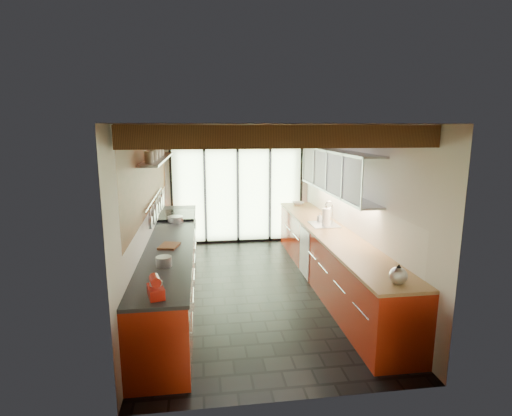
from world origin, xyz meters
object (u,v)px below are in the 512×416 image
Objects in this scene: soap_bottle at (320,217)px; bowl at (298,203)px; kettle at (398,275)px; paper_towel at (326,218)px; stand_mixer at (156,288)px.

soap_bottle is 0.66× the size of bowl.
kettle reaches higher than soap_bottle.
soap_bottle is (0.00, 0.36, -0.07)m from paper_towel.
paper_towel is (0.00, 2.52, 0.05)m from kettle.
paper_towel is at bearing 44.74° from stand_mixer.
bowl is (2.54, 4.49, -0.06)m from stand_mixer.
bowl is (0.00, 1.61, -0.05)m from soap_bottle.
stand_mixer is at bearing 179.86° from kettle.
soap_bottle is (2.54, 2.88, -0.01)m from stand_mixer.
stand_mixer is at bearing -131.41° from soap_bottle.
stand_mixer is 1.15× the size of bowl.
soap_bottle is at bearing -90.00° from bowl.
stand_mixer is at bearing -135.26° from paper_towel.
bowl is at bearing 90.00° from kettle.
stand_mixer is 5.16m from bowl.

